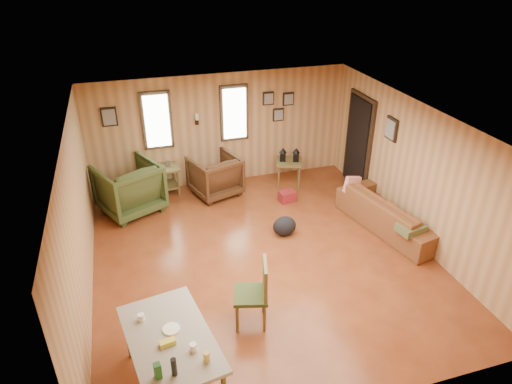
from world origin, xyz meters
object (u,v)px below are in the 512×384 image
at_px(recliner_brown, 215,174).
at_px(side_table, 289,160).
at_px(sofa, 393,208).
at_px(end_table, 164,176).
at_px(dining_table, 170,342).
at_px(recliner_green, 129,186).

bearing_deg(recliner_brown, side_table, 160.77).
distance_m(sofa, side_table, 2.51).
height_order(recliner_brown, end_table, recliner_brown).
relative_size(side_table, dining_table, 0.54).
height_order(end_table, dining_table, dining_table).
relative_size(sofa, dining_table, 1.36).
height_order(recliner_brown, dining_table, dining_table).
height_order(sofa, recliner_green, recliner_green).
distance_m(end_table, side_table, 2.68).
height_order(recliner_green, dining_table, recliner_green).
xyz_separation_m(sofa, recliner_green, (-4.56, 2.05, 0.12)).
bearing_deg(sofa, dining_table, 105.81).
bearing_deg(end_table, sofa, -33.68).
relative_size(end_table, dining_table, 0.47).
distance_m(recliner_brown, end_table, 1.07).
xyz_separation_m(recliner_green, end_table, (0.72, 0.51, -0.13)).
bearing_deg(recliner_green, recliner_brown, 161.23).
bearing_deg(dining_table, end_table, 75.06).
distance_m(recliner_green, dining_table, 4.36).
bearing_deg(side_table, dining_table, -124.75).
bearing_deg(recliner_green, sofa, 130.61).
xyz_separation_m(side_table, dining_table, (-3.12, -4.50, 0.10)).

